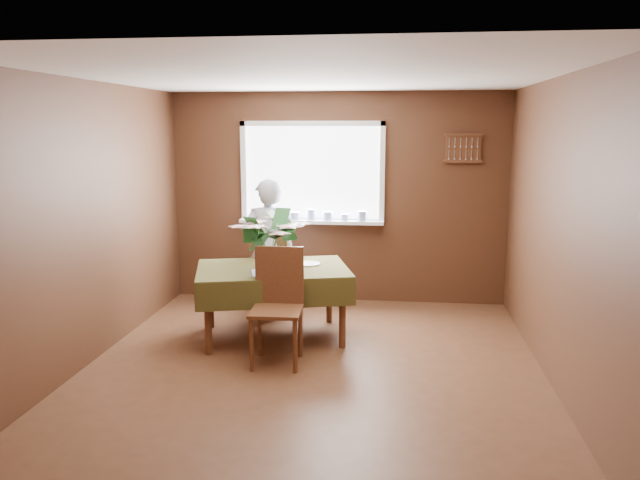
# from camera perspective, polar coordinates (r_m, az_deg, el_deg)

# --- Properties ---
(floor) EXTENTS (4.50, 4.50, 0.00)m
(floor) POSITION_cam_1_polar(r_m,az_deg,el_deg) (5.59, -0.70, -11.67)
(floor) COLOR #4D2C1A
(floor) RESTS_ON ground
(ceiling) EXTENTS (4.50, 4.50, 0.00)m
(ceiling) POSITION_cam_1_polar(r_m,az_deg,el_deg) (5.20, -0.77, 14.80)
(ceiling) COLOR white
(ceiling) RESTS_ON wall_back
(wall_back) EXTENTS (4.00, 0.00, 4.00)m
(wall_back) POSITION_cam_1_polar(r_m,az_deg,el_deg) (7.47, 1.60, 3.84)
(wall_back) COLOR brown
(wall_back) RESTS_ON floor
(wall_front) EXTENTS (4.00, 0.00, 4.00)m
(wall_front) POSITION_cam_1_polar(r_m,az_deg,el_deg) (3.09, -6.39, -5.62)
(wall_front) COLOR brown
(wall_front) RESTS_ON floor
(wall_left) EXTENTS (0.00, 4.50, 4.50)m
(wall_left) POSITION_cam_1_polar(r_m,az_deg,el_deg) (5.86, -20.49, 1.39)
(wall_left) COLOR brown
(wall_left) RESTS_ON floor
(wall_right) EXTENTS (0.00, 4.50, 4.50)m
(wall_right) POSITION_cam_1_polar(r_m,az_deg,el_deg) (5.37, 20.95, 0.58)
(wall_right) COLOR brown
(wall_right) RESTS_ON floor
(window_assembly) EXTENTS (1.72, 0.20, 1.22)m
(window_assembly) POSITION_cam_1_polar(r_m,az_deg,el_deg) (7.44, -0.73, 4.54)
(window_assembly) COLOR white
(window_assembly) RESTS_ON wall_back
(spoon_rack) EXTENTS (0.44, 0.05, 0.33)m
(spoon_rack) POSITION_cam_1_polar(r_m,az_deg,el_deg) (7.39, 12.97, 8.18)
(spoon_rack) COLOR brown
(spoon_rack) RESTS_ON wall_back
(dining_table) EXTENTS (1.70, 1.36, 0.73)m
(dining_table) POSITION_cam_1_polar(r_m,az_deg,el_deg) (6.21, -4.34, -3.30)
(dining_table) COLOR brown
(dining_table) RESTS_ON floor
(chair_far) EXTENTS (0.42, 0.42, 0.98)m
(chair_far) POSITION_cam_1_polar(r_m,az_deg,el_deg) (6.98, -4.54, -2.62)
(chair_far) COLOR brown
(chair_far) RESTS_ON floor
(chair_near) EXTENTS (0.46, 0.46, 1.03)m
(chair_near) POSITION_cam_1_polar(r_m,az_deg,el_deg) (5.61, -3.88, -5.58)
(chair_near) COLOR brown
(chair_near) RESTS_ON floor
(seated_woman) EXTENTS (0.64, 0.51, 1.55)m
(seated_woman) POSITION_cam_1_polar(r_m,az_deg,el_deg) (6.85, -4.75, -0.82)
(seated_woman) COLOR white
(seated_woman) RESTS_ON floor
(flower_bouquet) EXTENTS (0.64, 0.64, 0.54)m
(flower_bouquet) POSITION_cam_1_polar(r_m,az_deg,el_deg) (5.96, -4.55, 0.45)
(flower_bouquet) COLOR white
(flower_bouquet) RESTS_ON dining_table
(side_plate) EXTENTS (0.27, 0.27, 0.01)m
(side_plate) POSITION_cam_1_polar(r_m,az_deg,el_deg) (6.32, -1.06, -2.19)
(side_plate) COLOR white
(side_plate) RESTS_ON dining_table
(table_knife) EXTENTS (0.12, 0.18, 0.00)m
(table_knife) POSITION_cam_1_polar(r_m,az_deg,el_deg) (6.00, -3.20, -2.84)
(table_knife) COLOR silver
(table_knife) RESTS_ON dining_table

